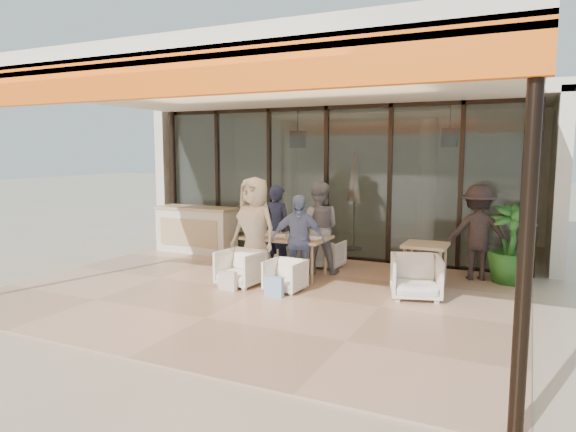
% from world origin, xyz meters
% --- Properties ---
extents(ground, '(70.00, 70.00, 0.00)m').
position_xyz_m(ground, '(0.00, 0.00, 0.00)').
color(ground, '#C6B293').
rests_on(ground, ground).
extents(terrace_floor, '(8.00, 6.00, 0.01)m').
position_xyz_m(terrace_floor, '(0.00, 0.00, 0.01)').
color(terrace_floor, tan).
rests_on(terrace_floor, ground).
extents(terrace_structure, '(8.00, 6.00, 3.40)m').
position_xyz_m(terrace_structure, '(0.00, -0.26, 3.25)').
color(terrace_structure, silver).
rests_on(terrace_structure, ground).
extents(glass_storefront, '(8.08, 0.10, 3.20)m').
position_xyz_m(glass_storefront, '(0.00, 3.00, 1.60)').
color(glass_storefront, '#9EADA3').
rests_on(glass_storefront, ground).
extents(interior_block, '(9.05, 3.62, 3.52)m').
position_xyz_m(interior_block, '(0.01, 5.31, 2.23)').
color(interior_block, silver).
rests_on(interior_block, ground).
extents(host_counter, '(1.85, 0.65, 1.04)m').
position_xyz_m(host_counter, '(-2.84, 2.30, 0.53)').
color(host_counter, silver).
rests_on(host_counter, ground).
extents(dining_table, '(1.50, 0.90, 0.93)m').
position_xyz_m(dining_table, '(-0.05, 1.17, 0.69)').
color(dining_table, tan).
rests_on(dining_table, ground).
extents(chair_far_left, '(0.74, 0.72, 0.61)m').
position_xyz_m(chair_far_left, '(-0.47, 2.11, 0.30)').
color(chair_far_left, white).
rests_on(chair_far_left, ground).
extents(chair_far_right, '(0.61, 0.57, 0.61)m').
position_xyz_m(chair_far_right, '(0.37, 2.11, 0.30)').
color(chair_far_right, white).
rests_on(chair_far_right, ground).
extents(chair_near_left, '(0.72, 0.68, 0.68)m').
position_xyz_m(chair_near_left, '(-0.47, 0.21, 0.34)').
color(chair_near_left, white).
rests_on(chair_near_left, ground).
extents(chair_near_right, '(0.60, 0.57, 0.59)m').
position_xyz_m(chair_near_right, '(0.37, 0.21, 0.29)').
color(chair_near_right, white).
rests_on(chair_near_right, ground).
extents(diner_navy, '(0.65, 0.48, 1.63)m').
position_xyz_m(diner_navy, '(-0.47, 1.61, 0.82)').
color(diner_navy, '#171B33').
rests_on(diner_navy, ground).
extents(diner_grey, '(0.98, 0.86, 1.71)m').
position_xyz_m(diner_grey, '(0.37, 1.61, 0.86)').
color(diner_grey, slate).
rests_on(diner_grey, ground).
extents(diner_cream, '(0.98, 0.72, 1.82)m').
position_xyz_m(diner_cream, '(-0.47, 0.71, 0.91)').
color(diner_cream, beige).
rests_on(diner_cream, ground).
extents(diner_periwinkle, '(0.98, 0.68, 1.55)m').
position_xyz_m(diner_periwinkle, '(0.37, 0.71, 0.77)').
color(diner_periwinkle, '#6A7CB1').
rests_on(diner_periwinkle, ground).
extents(tote_bag_cream, '(0.30, 0.10, 0.34)m').
position_xyz_m(tote_bag_cream, '(-0.47, -0.19, 0.17)').
color(tote_bag_cream, silver).
rests_on(tote_bag_cream, ground).
extents(tote_bag_blue, '(0.30, 0.10, 0.34)m').
position_xyz_m(tote_bag_blue, '(0.37, -0.19, 0.17)').
color(tote_bag_blue, '#99BFD8').
rests_on(tote_bag_blue, ground).
extents(side_table, '(0.70, 0.70, 0.74)m').
position_xyz_m(side_table, '(2.37, 1.46, 0.64)').
color(side_table, tan).
rests_on(side_table, ground).
extents(side_chair, '(0.90, 0.87, 0.76)m').
position_xyz_m(side_chair, '(2.37, 0.71, 0.38)').
color(side_chair, white).
rests_on(side_chair, ground).
extents(standing_woman, '(1.23, 0.93, 1.70)m').
position_xyz_m(standing_woman, '(3.09, 2.34, 0.85)').
color(standing_woman, black).
rests_on(standing_woman, ground).
extents(potted_palm, '(1.03, 1.03, 1.37)m').
position_xyz_m(potted_palm, '(3.64, 2.31, 0.68)').
color(potted_palm, '#1E5919').
rests_on(potted_palm, ground).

